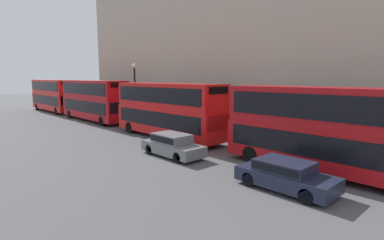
{
  "coord_description": "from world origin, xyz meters",
  "views": [
    {
      "loc": [
        -13.37,
        -0.27,
        4.85
      ],
      "look_at": [
        0.48,
        14.41,
        1.98
      ],
      "focal_mm": 28.0,
      "sensor_mm": 36.0,
      "label": 1
    }
  ],
  "objects_px": {
    "bus_second_in_queue": "(168,108)",
    "car_dark_sedan": "(285,174)",
    "bus_trailing": "(54,94)",
    "bus_leading": "(325,127)",
    "car_hatchback": "(172,144)",
    "bus_third_in_queue": "(94,99)"
  },
  "relations": [
    {
      "from": "bus_second_in_queue",
      "to": "car_dark_sedan",
      "type": "height_order",
      "value": "bus_second_in_queue"
    },
    {
      "from": "bus_trailing",
      "to": "car_dark_sedan",
      "type": "bearing_deg",
      "value": -95.07
    },
    {
      "from": "bus_leading",
      "to": "bus_trailing",
      "type": "relative_size",
      "value": 0.91
    },
    {
      "from": "car_hatchback",
      "to": "bus_third_in_queue",
      "type": "bearing_deg",
      "value": 79.25
    },
    {
      "from": "bus_leading",
      "to": "car_hatchback",
      "type": "height_order",
      "value": "bus_leading"
    },
    {
      "from": "bus_leading",
      "to": "bus_trailing",
      "type": "distance_m",
      "value": 38.45
    },
    {
      "from": "car_dark_sedan",
      "to": "car_hatchback",
      "type": "xyz_separation_m",
      "value": [
        0.0,
        7.71,
        0.05
      ]
    },
    {
      "from": "bus_second_in_queue",
      "to": "car_dark_sedan",
      "type": "xyz_separation_m",
      "value": [
        -3.4,
        -12.4,
        -1.73
      ]
    },
    {
      "from": "bus_second_in_queue",
      "to": "bus_trailing",
      "type": "xyz_separation_m",
      "value": [
        0.0,
        25.89,
        0.07
      ]
    },
    {
      "from": "bus_trailing",
      "to": "car_hatchback",
      "type": "xyz_separation_m",
      "value": [
        -3.4,
        -30.58,
        -1.75
      ]
    },
    {
      "from": "bus_trailing",
      "to": "car_dark_sedan",
      "type": "relative_size",
      "value": 2.7
    },
    {
      "from": "bus_trailing",
      "to": "car_hatchback",
      "type": "height_order",
      "value": "bus_trailing"
    },
    {
      "from": "bus_second_in_queue",
      "to": "car_hatchback",
      "type": "relative_size",
      "value": 2.56
    },
    {
      "from": "bus_third_in_queue",
      "to": "car_dark_sedan",
      "type": "relative_size",
      "value": 2.71
    },
    {
      "from": "bus_leading",
      "to": "bus_second_in_queue",
      "type": "bearing_deg",
      "value": 90.0
    },
    {
      "from": "car_hatchback",
      "to": "bus_trailing",
      "type": "bearing_deg",
      "value": 83.66
    },
    {
      "from": "bus_leading",
      "to": "car_dark_sedan",
      "type": "height_order",
      "value": "bus_leading"
    },
    {
      "from": "bus_third_in_queue",
      "to": "car_dark_sedan",
      "type": "distance_m",
      "value": 25.9
    },
    {
      "from": "bus_third_in_queue",
      "to": "bus_trailing",
      "type": "relative_size",
      "value": 1.0
    },
    {
      "from": "bus_second_in_queue",
      "to": "bus_trailing",
      "type": "bearing_deg",
      "value": 90.0
    },
    {
      "from": "car_dark_sedan",
      "to": "car_hatchback",
      "type": "height_order",
      "value": "car_hatchback"
    },
    {
      "from": "bus_trailing",
      "to": "car_dark_sedan",
      "type": "height_order",
      "value": "bus_trailing"
    }
  ]
}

